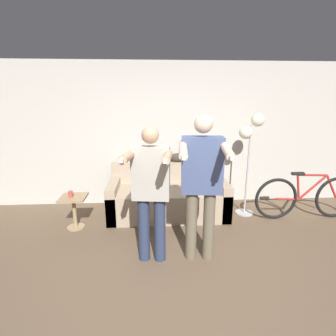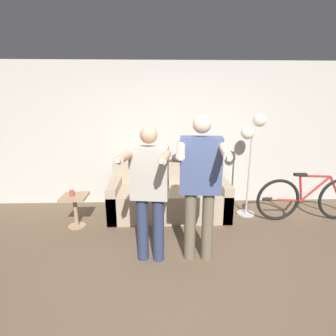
% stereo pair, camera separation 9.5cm
% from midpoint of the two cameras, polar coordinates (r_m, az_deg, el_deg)
% --- Properties ---
extents(ground_plane, '(16.00, 16.00, 0.00)m').
position_cam_midpoint_polar(ground_plane, '(2.99, 1.61, -26.07)').
color(ground_plane, brown).
extents(wall_back, '(10.00, 0.05, 2.60)m').
position_cam_midpoint_polar(wall_back, '(4.88, -0.96, 7.14)').
color(wall_back, beige).
rests_on(wall_back, ground_plane).
extents(couch, '(2.00, 0.91, 0.85)m').
position_cam_midpoint_polar(couch, '(4.57, -0.60, -6.57)').
color(couch, tan).
rests_on(couch, ground_plane).
extents(person_left, '(0.56, 0.72, 1.66)m').
position_cam_midpoint_polar(person_left, '(3.06, -4.63, -4.16)').
color(person_left, '#2D3856').
rests_on(person_left, ground_plane).
extents(person_right, '(0.59, 0.71, 1.79)m').
position_cam_midpoint_polar(person_right, '(3.08, 6.47, -2.49)').
color(person_right, '#6B604C').
rests_on(person_right, ground_plane).
extents(cat, '(0.40, 0.14, 0.19)m').
position_cam_midpoint_polar(cat, '(4.73, 1.80, 2.39)').
color(cat, '#3D3833').
rests_on(cat, couch).
extents(floor_lamp, '(0.40, 0.31, 1.73)m').
position_cam_midpoint_polar(floor_lamp, '(4.49, 16.98, 6.58)').
color(floor_lamp, '#B2B2B7').
rests_on(floor_lamp, ground_plane).
extents(side_table, '(0.38, 0.38, 0.52)m').
position_cam_midpoint_polar(side_table, '(4.32, -20.39, -7.79)').
color(side_table, '#A38460').
rests_on(side_table, ground_plane).
extents(cup, '(0.07, 0.07, 0.10)m').
position_cam_midpoint_polar(cup, '(4.24, -21.04, -5.34)').
color(cup, '#B7473D').
rests_on(cup, side_table).
extents(bicycle, '(1.74, 0.07, 0.80)m').
position_cam_midpoint_polar(bicycle, '(4.92, 27.37, -5.67)').
color(bicycle, black).
rests_on(bicycle, ground_plane).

